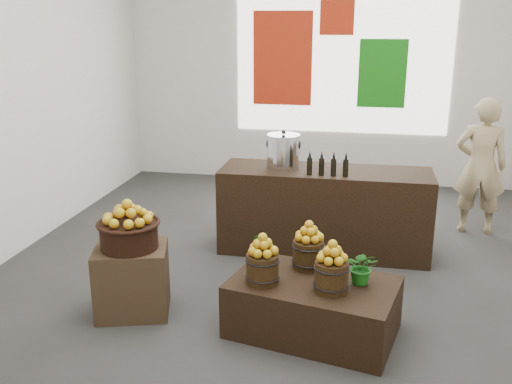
% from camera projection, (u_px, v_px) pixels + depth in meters
% --- Properties ---
extents(ground, '(7.00, 7.00, 0.00)m').
position_uv_depth(ground, '(289.00, 270.00, 5.85)').
color(ground, '#333331').
rests_on(ground, ground).
extents(back_wall, '(6.00, 0.04, 4.00)m').
position_uv_depth(back_wall, '(322.00, 52.00, 8.56)').
color(back_wall, silver).
rests_on(back_wall, ground).
extents(back_opening, '(3.20, 0.02, 2.40)m').
position_uv_depth(back_opening, '(342.00, 52.00, 8.49)').
color(back_opening, white).
rests_on(back_opening, back_wall).
extents(deco_red_left, '(0.90, 0.04, 1.40)m').
position_uv_depth(deco_red_left, '(283.00, 59.00, 8.67)').
color(deco_red_left, '#AF260D').
rests_on(deco_red_left, back_wall).
extents(deco_green_right, '(0.70, 0.04, 1.00)m').
position_uv_depth(deco_green_right, '(382.00, 74.00, 8.46)').
color(deco_green_right, '#157311').
rests_on(deco_green_right, back_wall).
extents(deco_red_upper, '(0.50, 0.04, 0.50)m').
position_uv_depth(deco_red_upper, '(337.00, 17.00, 8.35)').
color(deco_red_upper, '#AF260D').
rests_on(deco_red_upper, back_wall).
extents(crate, '(0.72, 0.65, 0.61)m').
position_uv_depth(crate, '(132.00, 280.00, 4.94)').
color(crate, '#44351F').
rests_on(crate, ground).
extents(wicker_basket, '(0.49, 0.49, 0.22)m').
position_uv_depth(wicker_basket, '(129.00, 235.00, 4.82)').
color(wicker_basket, black).
rests_on(wicker_basket, crate).
extents(apples_in_basket, '(0.38, 0.38, 0.20)m').
position_uv_depth(apples_in_basket, '(127.00, 212.00, 4.76)').
color(apples_in_basket, '#931C04').
rests_on(apples_in_basket, wicker_basket).
extents(display_table, '(1.45, 1.07, 0.45)m').
position_uv_depth(display_table, '(313.00, 307.00, 4.64)').
color(display_table, black).
rests_on(display_table, ground).
extents(apple_bucket_front_left, '(0.26, 0.26, 0.24)m').
position_uv_depth(apple_bucket_front_left, '(262.00, 269.00, 4.53)').
color(apple_bucket_front_left, '#34220E').
rests_on(apple_bucket_front_left, display_table).
extents(apples_in_bucket_front_left, '(0.20, 0.20, 0.18)m').
position_uv_depth(apples_in_bucket_front_left, '(263.00, 244.00, 4.46)').
color(apples_in_bucket_front_left, '#931C04').
rests_on(apples_in_bucket_front_left, apple_bucket_front_left).
extents(apple_bucket_front_right, '(0.26, 0.26, 0.24)m').
position_uv_depth(apple_bucket_front_right, '(331.00, 276.00, 4.39)').
color(apple_bucket_front_right, '#34220E').
rests_on(apple_bucket_front_right, display_table).
extents(apples_in_bucket_front_right, '(0.20, 0.20, 0.18)m').
position_uv_depth(apples_in_bucket_front_right, '(332.00, 251.00, 4.33)').
color(apples_in_bucket_front_right, '#931C04').
rests_on(apples_in_bucket_front_right, apple_bucket_front_right).
extents(apple_bucket_rear, '(0.26, 0.26, 0.24)m').
position_uv_depth(apple_bucket_rear, '(308.00, 254.00, 4.80)').
color(apple_bucket_rear, '#34220E').
rests_on(apple_bucket_rear, display_table).
extents(apples_in_bucket_rear, '(0.20, 0.20, 0.18)m').
position_uv_depth(apples_in_bucket_rear, '(309.00, 231.00, 4.74)').
color(apples_in_bucket_rear, '#931C04').
rests_on(apples_in_bucket_rear, apple_bucket_rear).
extents(herb_garnish_right, '(0.29, 0.26, 0.29)m').
position_uv_depth(herb_garnish_right, '(362.00, 267.00, 4.50)').
color(herb_garnish_right, '#135E14').
rests_on(herb_garnish_right, display_table).
extents(herb_garnish_left, '(0.17, 0.15, 0.26)m').
position_uv_depth(herb_garnish_left, '(258.00, 247.00, 4.92)').
color(herb_garnish_left, '#135E14').
rests_on(herb_garnish_left, display_table).
extents(counter, '(2.26, 0.72, 0.92)m').
position_uv_depth(counter, '(324.00, 211.00, 6.24)').
color(counter, black).
rests_on(counter, ground).
extents(stock_pot_left, '(0.35, 0.35, 0.35)m').
position_uv_depth(stock_pot_left, '(283.00, 152.00, 6.14)').
color(stock_pot_left, silver).
rests_on(stock_pot_left, counter).
extents(oil_cruets, '(0.33, 0.06, 0.26)m').
position_uv_depth(oil_cruets, '(325.00, 163.00, 5.86)').
color(oil_cruets, black).
rests_on(oil_cruets, counter).
extents(shopper, '(0.62, 0.43, 1.63)m').
position_uv_depth(shopper, '(480.00, 166.00, 6.69)').
color(shopper, tan).
rests_on(shopper, ground).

